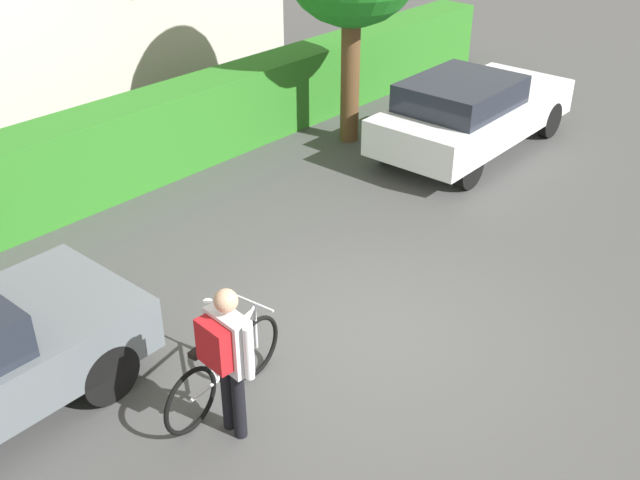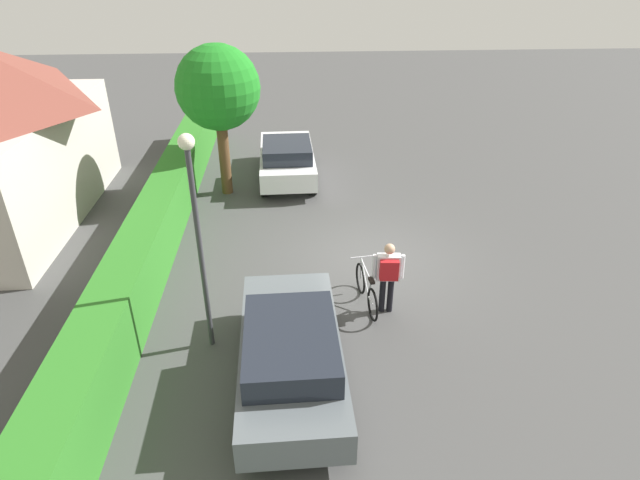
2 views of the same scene
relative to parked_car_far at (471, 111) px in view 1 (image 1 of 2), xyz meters
The scene contains 5 objects.
ground_plane 5.83m from the parked_car_far, 158.91° to the right, with size 60.00×60.00×0.00m, color #434343.
hedge_row 6.37m from the parked_car_far, 147.96° to the left, with size 20.26×0.90×1.38m, color #2C7423.
parked_car_far is the anchor object (origin of this frame).
bicycle 7.55m from the parked_car_far, 167.14° to the right, with size 1.73×0.50×0.95m.
person_rider 7.92m from the parked_car_far, 164.82° to the right, with size 0.37×0.67×1.67m.
Camera 1 is at (-5.74, -4.28, 5.35)m, focal length 41.89 mm.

